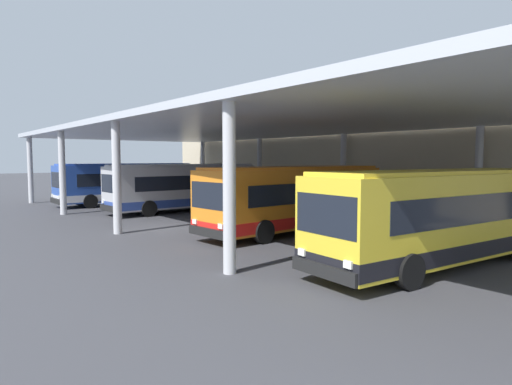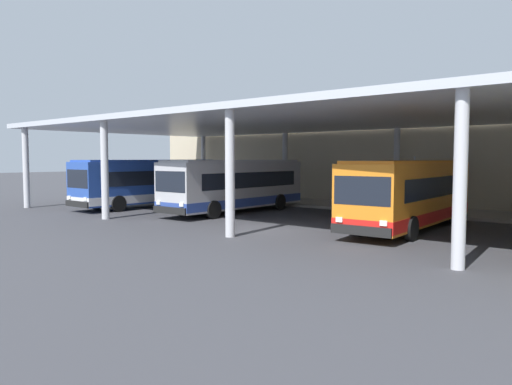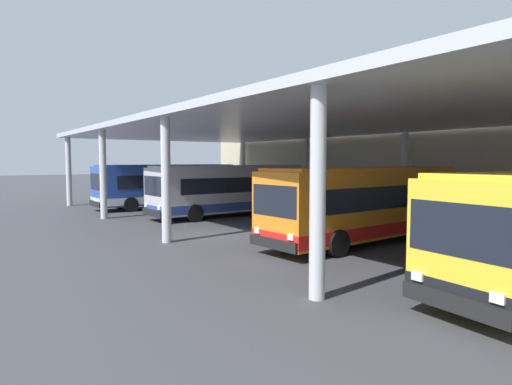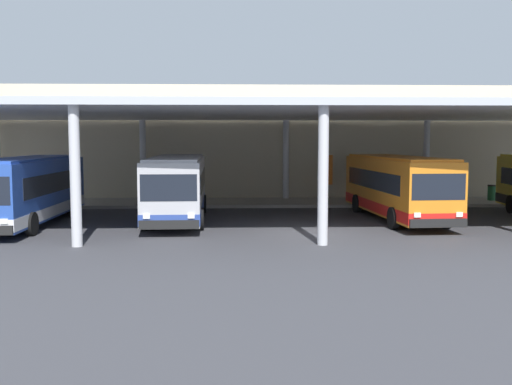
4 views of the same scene
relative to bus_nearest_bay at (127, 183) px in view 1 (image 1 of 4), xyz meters
name	(u,v)px [view 1 (image 1 of 4)]	position (x,y,z in m)	size (l,w,h in m)	color
ground_plane	(166,229)	(13.02, -3.22, -1.66)	(200.00, 200.00, 0.00)	#3D3D42
platform_kerb	(325,210)	(13.02, 8.53, -1.57)	(42.00, 4.50, 0.18)	gray
station_building_facade	(357,155)	(13.02, 11.78, 2.14)	(48.00, 1.60, 7.60)	#C1B293
canopy_shelter	(252,128)	(13.02, 2.28, 3.63)	(40.00, 17.00, 5.55)	silver
bus_nearest_bay	(127,183)	(0.00, 0.00, 0.00)	(2.75, 10.54, 3.17)	#284CA8
bus_second_bay	(184,187)	(6.84, 1.26, 0.00)	(2.95, 10.60, 3.17)	#B7B7BC
bus_middle_bay	(296,198)	(17.79, 1.30, 0.00)	(3.15, 10.66, 3.17)	orange
bus_far_bay	(442,216)	(25.73, 0.43, 0.00)	(3.32, 10.69, 3.17)	yellow
bench_waiting	(466,216)	(22.54, 8.60, -0.99)	(1.80, 0.45, 0.92)	#383D47
banner_sign	(344,184)	(15.30, 7.72, 0.32)	(0.70, 0.12, 3.20)	#B2B2B7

